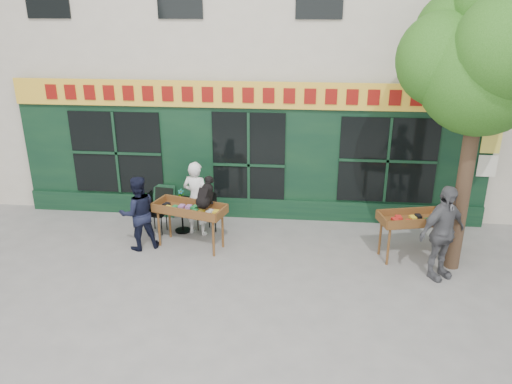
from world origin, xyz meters
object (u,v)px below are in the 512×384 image
at_px(man_right, 442,233).
at_px(man_left, 138,213).
at_px(dog, 205,192).
at_px(bistro_table, 182,209).
at_px(book_cart_right, 417,221).
at_px(book_cart_center, 190,211).
at_px(woman, 196,198).

bearing_deg(man_right, man_left, 140.53).
xyz_separation_m(dog, bistro_table, (-0.71, 0.78, -0.75)).
relative_size(dog, book_cart_right, 0.37).
distance_m(book_cart_center, man_right, 5.03).
distance_m(woman, bistro_table, 0.48).
bearing_deg(book_cart_right, woman, 158.00).
bearing_deg(book_cart_right, dog, 166.56).
relative_size(book_cart_center, bistro_table, 2.12).
distance_m(book_cart_center, man_left, 1.08).
height_order(man_right, bistro_table, man_right).
relative_size(dog, bistro_table, 0.79).
bearing_deg(book_cart_right, man_right, -81.93).
bearing_deg(book_cart_center, bistro_table, 132.61).
bearing_deg(woman, dog, 132.69).
relative_size(book_cart_center, book_cart_right, 1.01).
height_order(dog, man_right, man_right).
xyz_separation_m(man_right, man_left, (-6.03, 0.61, -0.12)).
xyz_separation_m(book_cart_right, man_left, (-5.73, -0.14, -0.01)).
relative_size(book_cart_center, dog, 2.69).
bearing_deg(dog, bistro_table, 148.62).
xyz_separation_m(man_right, bistro_table, (-5.33, 1.51, -0.38)).
relative_size(book_cart_right, bistro_table, 2.11).
xyz_separation_m(woman, bistro_table, (-0.36, 0.08, -0.31)).
bearing_deg(book_cart_right, man_left, 167.71).
relative_size(woman, book_cart_right, 1.07).
xyz_separation_m(bistro_table, man_left, (-0.70, -0.90, 0.26)).
bearing_deg(bistro_table, man_left, -127.87).
distance_m(dog, man_left, 1.50).
distance_m(man_right, bistro_table, 5.55).
distance_m(man_right, man_left, 6.06).
relative_size(man_right, man_left, 1.15).
height_order(woman, book_cart_right, woman).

